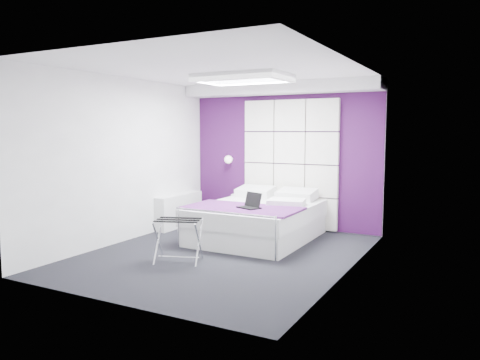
% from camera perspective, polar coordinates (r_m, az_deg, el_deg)
% --- Properties ---
extents(floor, '(4.40, 4.40, 0.00)m').
position_cam_1_polar(floor, '(6.80, -2.06, -8.99)').
color(floor, black).
rests_on(floor, ground).
extents(ceiling, '(4.40, 4.40, 0.00)m').
position_cam_1_polar(ceiling, '(6.62, -2.14, 13.30)').
color(ceiling, white).
rests_on(ceiling, wall_back).
extents(wall_back, '(3.60, 0.00, 3.60)m').
position_cam_1_polar(wall_back, '(8.55, 5.32, 2.91)').
color(wall_back, silver).
rests_on(wall_back, floor).
extents(wall_left, '(0.00, 4.40, 4.40)m').
position_cam_1_polar(wall_left, '(7.64, -13.87, 2.39)').
color(wall_left, silver).
rests_on(wall_left, floor).
extents(wall_right, '(0.00, 4.40, 4.40)m').
position_cam_1_polar(wall_right, '(5.89, 13.23, 1.38)').
color(wall_right, silver).
rests_on(wall_right, floor).
extents(accent_wall, '(3.58, 0.02, 2.58)m').
position_cam_1_polar(accent_wall, '(8.55, 5.29, 2.91)').
color(accent_wall, '#390E3F').
rests_on(accent_wall, wall_back).
extents(soffit, '(3.58, 0.50, 0.20)m').
position_cam_1_polar(soffit, '(8.34, 4.72, 11.09)').
color(soffit, white).
rests_on(soffit, wall_back).
extents(headboard, '(1.80, 0.08, 2.30)m').
position_cam_1_polar(headboard, '(8.45, 6.09, 1.98)').
color(headboard, silver).
rests_on(headboard, wall_back).
extents(skylight, '(1.36, 0.86, 0.12)m').
position_cam_1_polar(skylight, '(7.14, 0.33, 12.37)').
color(skylight, white).
rests_on(skylight, ceiling).
extents(wall_lamp, '(0.15, 0.15, 0.15)m').
position_cam_1_polar(wall_lamp, '(8.89, -1.30, 2.54)').
color(wall_lamp, white).
rests_on(wall_lamp, wall_back).
extents(radiator, '(0.22, 1.20, 0.60)m').
position_cam_1_polar(radiator, '(8.70, -7.43, -3.69)').
color(radiator, white).
rests_on(radiator, floor).
extents(bed, '(1.76, 2.13, 0.74)m').
position_cam_1_polar(bed, '(7.65, 2.12, -4.87)').
color(bed, white).
rests_on(bed, floor).
extents(nightstand, '(0.46, 0.36, 0.05)m').
position_cam_1_polar(nightstand, '(8.74, 0.77, -1.87)').
color(nightstand, white).
rests_on(nightstand, wall_back).
extents(luggage_rack, '(0.59, 0.43, 0.58)m').
position_cam_1_polar(luggage_rack, '(6.40, -7.51, -7.32)').
color(luggage_rack, silver).
rests_on(luggage_rack, floor).
extents(laptop, '(0.33, 0.24, 0.24)m').
position_cam_1_polar(laptop, '(7.07, 1.25, -2.96)').
color(laptop, black).
rests_on(laptop, bed).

